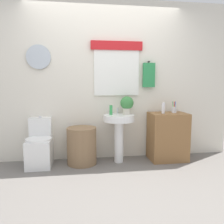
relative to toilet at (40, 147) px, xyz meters
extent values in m
plane|color=slate|center=(1.03, -0.88, -0.29)|extent=(8.00, 8.00, 0.00)
cube|color=silver|center=(1.03, 0.27, 1.01)|extent=(4.40, 0.10, 2.60)
cube|color=white|center=(1.23, 0.20, 1.15)|extent=(0.74, 0.03, 0.74)
cube|color=red|center=(1.23, 0.19, 1.58)|extent=(0.84, 0.04, 0.14)
cylinder|color=silver|center=(0.00, 0.20, 1.38)|extent=(0.37, 0.03, 0.37)
cylinder|color=black|center=(1.77, 0.19, 1.33)|extent=(0.02, 0.06, 0.02)
cube|color=#2D894C|center=(1.77, 0.17, 1.11)|extent=(0.20, 0.05, 0.40)
cube|color=white|center=(0.00, -0.03, -0.08)|extent=(0.36, 0.50, 0.42)
cylinder|color=white|center=(0.00, -0.09, 0.14)|extent=(0.38, 0.38, 0.03)
cube|color=white|center=(0.00, 0.14, 0.28)|extent=(0.34, 0.18, 0.31)
cylinder|color=silver|center=(0.00, 0.14, 0.45)|extent=(0.04, 0.04, 0.02)
cylinder|color=#846647|center=(0.64, -0.03, 0.00)|extent=(0.46, 0.46, 0.58)
cylinder|color=white|center=(1.23, -0.03, 0.04)|extent=(0.15, 0.15, 0.66)
cylinder|color=white|center=(1.23, -0.03, 0.43)|extent=(0.49, 0.49, 0.10)
cylinder|color=silver|center=(1.23, 0.09, 0.53)|extent=(0.03, 0.03, 0.10)
cube|color=olive|center=(2.04, -0.03, 0.10)|extent=(0.59, 0.44, 0.78)
cylinder|color=green|center=(1.11, 0.02, 0.55)|extent=(0.05, 0.05, 0.15)
cylinder|color=beige|center=(1.37, 0.03, 0.53)|extent=(0.13, 0.13, 0.10)
sphere|color=#3D8442|center=(1.37, 0.03, 0.66)|extent=(0.21, 0.21, 0.21)
cylinder|color=white|center=(1.94, -0.07, 0.58)|extent=(0.05, 0.05, 0.17)
cylinder|color=silver|center=(2.15, -0.01, 0.54)|extent=(0.08, 0.08, 0.10)
cylinder|color=blue|center=(2.17, -0.01, 0.59)|extent=(0.01, 0.03, 0.18)
cylinder|color=yellow|center=(2.15, 0.01, 0.59)|extent=(0.03, 0.02, 0.18)
cylinder|color=green|center=(2.13, -0.01, 0.59)|extent=(0.02, 0.04, 0.18)
cylinder|color=red|center=(2.15, -0.03, 0.59)|extent=(0.03, 0.01, 0.18)
camera|label=1|loc=(0.62, -3.50, 0.97)|focal=36.14mm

